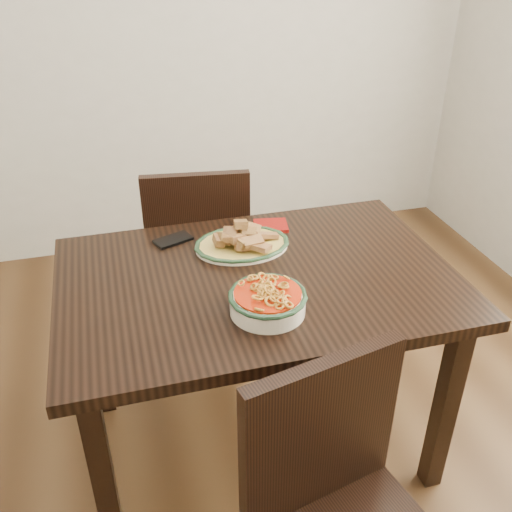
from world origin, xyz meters
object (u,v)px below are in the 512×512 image
object	(u,v)px
dining_table	(258,300)
noodle_bowl	(268,299)
smartphone	(173,240)
fish_plate	(242,236)
chair_far	(198,249)

from	to	relation	value
dining_table	noodle_bowl	distance (m)	0.24
noodle_bowl	smartphone	world-z (taller)	noodle_bowl
fish_plate	noodle_bowl	world-z (taller)	fish_plate
dining_table	smartphone	size ratio (longest dim) A/B	9.74
noodle_bowl	chair_far	bearing A→B (deg)	94.12
chair_far	noodle_bowl	xyz separation A→B (m)	(0.06, -0.84, 0.29)
chair_far	fish_plate	world-z (taller)	chair_far
noodle_bowl	dining_table	bearing A→B (deg)	82.81
noodle_bowl	smartphone	distance (m)	0.53
smartphone	fish_plate	bearing A→B (deg)	-46.99
dining_table	fish_plate	world-z (taller)	fish_plate
fish_plate	chair_far	bearing A→B (deg)	99.91
fish_plate	smartphone	bearing A→B (deg)	154.02
noodle_bowl	smartphone	size ratio (longest dim) A/B	1.77
smartphone	dining_table	bearing A→B (deg)	-73.40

